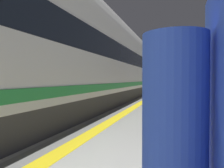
{
  "coord_description": "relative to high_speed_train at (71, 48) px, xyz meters",
  "views": [
    {
      "loc": [
        1.22,
        1.14,
        1.28
      ],
      "look_at": [
        -0.64,
        6.98,
        1.14
      ],
      "focal_mm": 34.29,
      "sensor_mm": 36.0,
      "label": 1
    }
  ],
  "objects": [
    {
      "name": "suitcase_near",
      "position": [
        3.8,
        -0.02,
        -2.17
      ],
      "size": [
        0.4,
        0.26,
        0.99
      ],
      "color": "#596038",
      "rests_on": "ground"
    },
    {
      "name": "high_speed_train",
      "position": [
        0.0,
        0.0,
        0.0
      ],
      "size": [
        2.94,
        27.0,
        4.97
      ],
      "color": "#38383D",
      "rests_on": "ground"
    },
    {
      "name": "safety_line_strip",
      "position": [
        2.06,
        1.41,
        -2.5
      ],
      "size": [
        0.36,
        80.0,
        0.01
      ],
      "primitive_type": "cube",
      "color": "yellow",
      "rests_on": "ground"
    },
    {
      "name": "passenger_mid",
      "position": [
        3.21,
        2.23,
        -1.55
      ],
      "size": [
        0.51,
        0.24,
        1.64
      ],
      "color": "#383842",
      "rests_on": "ground"
    },
    {
      "name": "tactile_edge_band",
      "position": [
        1.76,
        1.41,
        -2.5
      ],
      "size": [
        0.57,
        80.0,
        0.01
      ],
      "primitive_type": "cube",
      "color": "slate",
      "rests_on": "ground"
    },
    {
      "name": "passenger_near",
      "position": [
        4.12,
        0.33,
        -1.56
      ],
      "size": [
        0.5,
        0.23,
        1.61
      ],
      "color": "#383842",
      "rests_on": "ground"
    },
    {
      "name": "suitcase_mid",
      "position": [
        2.89,
        2.03,
        -2.18
      ],
      "size": [
        0.4,
        0.27,
        0.96
      ],
      "color": "#A51E1E",
      "rests_on": "ground"
    }
  ]
}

